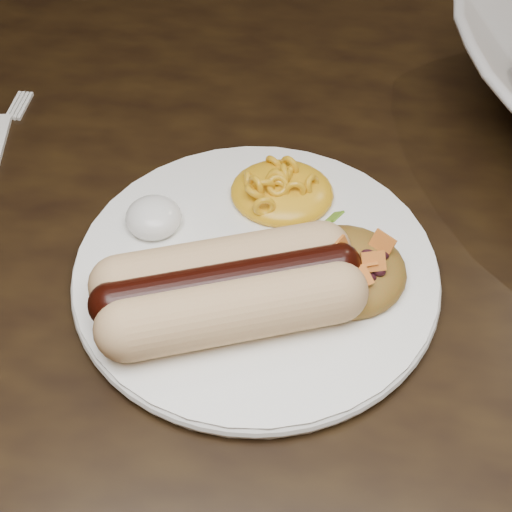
# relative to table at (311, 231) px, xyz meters

# --- Properties ---
(table) EXTENTS (1.60, 0.90, 0.75)m
(table) POSITION_rel_table_xyz_m (0.00, 0.00, 0.00)
(table) COLOR black
(table) RESTS_ON floor
(plate) EXTENTS (0.26, 0.26, 0.01)m
(plate) POSITION_rel_table_xyz_m (-0.03, -0.14, 0.10)
(plate) COLOR white
(plate) RESTS_ON table
(hotdog) EXTENTS (0.14, 0.12, 0.04)m
(hotdog) POSITION_rel_table_xyz_m (-0.04, -0.17, 0.13)
(hotdog) COLOR tan
(hotdog) RESTS_ON plate
(mac_and_cheese) EXTENTS (0.10, 0.09, 0.03)m
(mac_and_cheese) POSITION_rel_table_xyz_m (-0.02, -0.07, 0.12)
(mac_and_cheese) COLOR gold
(mac_and_cheese) RESTS_ON plate
(sour_cream) EXTENTS (0.05, 0.05, 0.02)m
(sour_cream) POSITION_rel_table_xyz_m (-0.11, -0.11, 0.12)
(sour_cream) COLOR white
(sour_cream) RESTS_ON plate
(taco_salad) EXTENTS (0.08, 0.08, 0.04)m
(taco_salad) POSITION_rel_table_xyz_m (0.03, -0.14, 0.12)
(taco_salad) COLOR #B33311
(taco_salad) RESTS_ON plate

